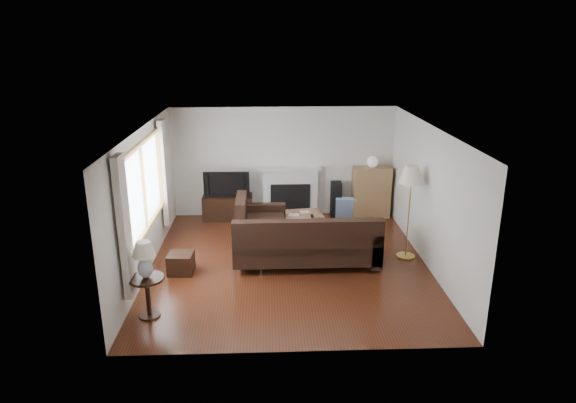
{
  "coord_description": "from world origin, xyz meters",
  "views": [
    {
      "loc": [
        -0.37,
        -8.58,
        3.99
      ],
      "look_at": [
        0.0,
        0.3,
        1.1
      ],
      "focal_mm": 32.0,
      "sensor_mm": 36.0,
      "label": 1
    }
  ],
  "objects_px": {
    "tv_stand": "(228,207)",
    "floor_lamp": "(409,212)",
    "coffee_table": "(294,224)",
    "bookshelf": "(371,192)",
    "sectional_sofa": "(306,240)",
    "side_table": "(148,297)"
  },
  "relations": [
    {
      "from": "sectional_sofa",
      "to": "floor_lamp",
      "type": "xyz_separation_m",
      "value": [
        1.9,
        0.21,
        0.43
      ]
    },
    {
      "from": "bookshelf",
      "to": "floor_lamp",
      "type": "xyz_separation_m",
      "value": [
        0.23,
        -2.31,
        0.31
      ]
    },
    {
      "from": "tv_stand",
      "to": "bookshelf",
      "type": "distance_m",
      "value": 3.28
    },
    {
      "from": "coffee_table",
      "to": "floor_lamp",
      "type": "distance_m",
      "value": 2.48
    },
    {
      "from": "tv_stand",
      "to": "bookshelf",
      "type": "bearing_deg",
      "value": 0.84
    },
    {
      "from": "bookshelf",
      "to": "floor_lamp",
      "type": "bearing_deg",
      "value": -84.35
    },
    {
      "from": "floor_lamp",
      "to": "sectional_sofa",
      "type": "bearing_deg",
      "value": -173.57
    },
    {
      "from": "tv_stand",
      "to": "coffee_table",
      "type": "bearing_deg",
      "value": -35.68
    },
    {
      "from": "coffee_table",
      "to": "floor_lamp",
      "type": "bearing_deg",
      "value": -40.57
    },
    {
      "from": "sectional_sofa",
      "to": "floor_lamp",
      "type": "bearing_deg",
      "value": 6.43
    },
    {
      "from": "bookshelf",
      "to": "sectional_sofa",
      "type": "height_order",
      "value": "bookshelf"
    },
    {
      "from": "tv_stand",
      "to": "coffee_table",
      "type": "relative_size",
      "value": 0.94
    },
    {
      "from": "tv_stand",
      "to": "coffee_table",
      "type": "distance_m",
      "value": 1.77
    },
    {
      "from": "coffee_table",
      "to": "floor_lamp",
      "type": "height_order",
      "value": "floor_lamp"
    },
    {
      "from": "bookshelf",
      "to": "side_table",
      "type": "xyz_separation_m",
      "value": [
        -4.14,
        -4.28,
        -0.26
      ]
    },
    {
      "from": "floor_lamp",
      "to": "coffee_table",
      "type": "bearing_deg",
      "value": 149.09
    },
    {
      "from": "bookshelf",
      "to": "sectional_sofa",
      "type": "bearing_deg",
      "value": -123.51
    },
    {
      "from": "bookshelf",
      "to": "coffee_table",
      "type": "relative_size",
      "value": 0.99
    },
    {
      "from": "coffee_table",
      "to": "floor_lamp",
      "type": "xyz_separation_m",
      "value": [
        2.05,
        -1.23,
        0.66
      ]
    },
    {
      "from": "tv_stand",
      "to": "floor_lamp",
      "type": "bearing_deg",
      "value": -32.94
    },
    {
      "from": "bookshelf",
      "to": "side_table",
      "type": "bearing_deg",
      "value": -134.05
    },
    {
      "from": "coffee_table",
      "to": "side_table",
      "type": "distance_m",
      "value": 3.95
    }
  ]
}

